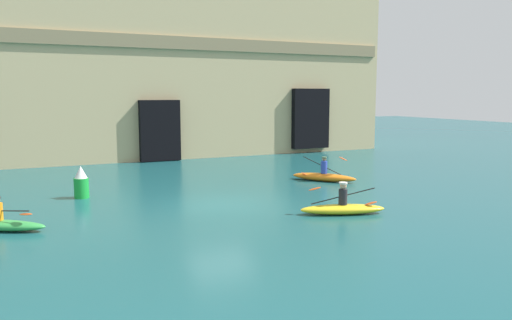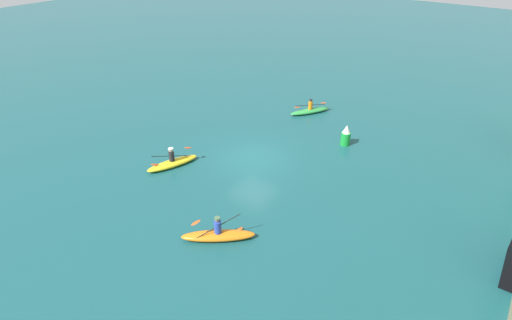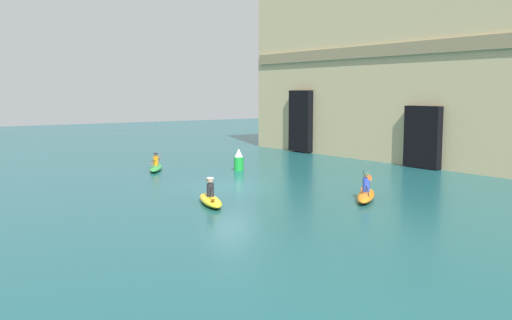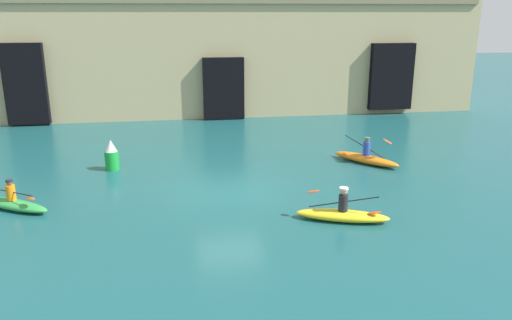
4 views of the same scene
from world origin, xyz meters
TOP-DOWN VIEW (x-y plane):
  - ground_plane at (0.00, 0.00)m, footprint 120.00×120.00m
  - kayak_yellow at (3.34, -3.18)m, footprint 3.06×1.70m
  - kayak_orange at (6.43, 2.82)m, footprint 2.54×2.92m
  - kayak_green at (-7.50, -0.43)m, footprint 2.95×2.19m
  - marker_buoy at (-4.64, 3.61)m, footprint 0.58×0.58m

SIDE VIEW (x-z plane):
  - ground_plane at x=0.00m, z-range 0.00..0.00m
  - kayak_green at x=-7.50m, z-range -0.32..0.74m
  - kayak_yellow at x=3.34m, z-range -0.34..0.79m
  - kayak_orange at x=6.43m, z-range -0.38..0.85m
  - marker_buoy at x=-4.64m, z-range -0.05..1.26m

